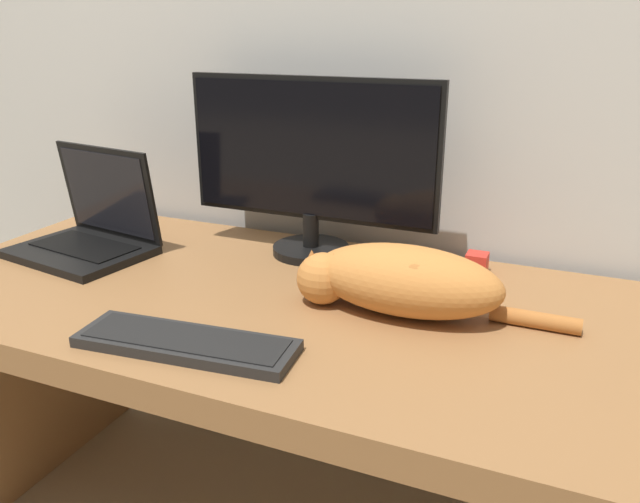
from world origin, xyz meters
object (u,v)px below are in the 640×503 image
monitor (311,162)px  external_keyboard (186,343)px  laptop (89,232)px  cat (399,279)px

monitor → external_keyboard: bearing=-90.4°
laptop → monitor: bearing=31.1°
cat → external_keyboard: bearing=-135.4°
monitor → external_keyboard: size_ratio=1.55×
monitor → laptop: 0.59m
laptop → external_keyboard: laptop is taller
monitor → cat: bearing=-39.4°
laptop → external_keyboard: size_ratio=0.88×
cat → monitor: bearing=140.8°
laptop → external_keyboard: 0.61m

